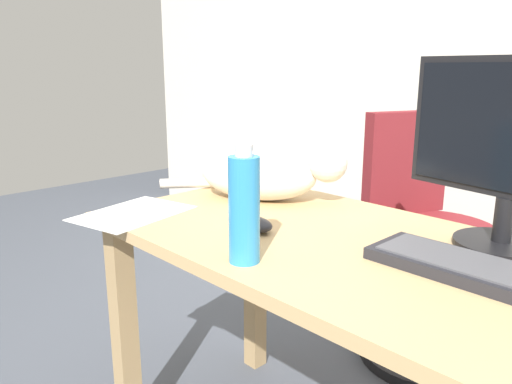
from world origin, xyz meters
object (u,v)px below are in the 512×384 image
office_chair (422,255)px  keyboard (485,273)px  cat (265,173)px  computer_mouse (254,224)px  water_bottle (244,208)px  monitor (512,147)px

office_chair → keyboard: office_chair is taller
cat → computer_mouse: 0.30m
keyboard → cat: 0.71m
water_bottle → keyboard: bearing=34.9°
cat → water_bottle: bearing=-49.8°
keyboard → water_bottle: size_ratio=1.80×
cat → keyboard: bearing=-9.1°
cat → computer_mouse: size_ratio=5.13×
monitor → water_bottle: bearing=-125.8°
cat → monitor: bearing=7.5°
monitor → keyboard: 0.29m
keyboard → cat: (-0.70, 0.11, 0.07)m
monitor → water_bottle: monitor is taller
cat → computer_mouse: bearing=-50.1°
monitor → computer_mouse: bearing=-145.9°
keyboard → water_bottle: bearing=-145.1°
office_chair → monitor: 0.90m
computer_mouse → water_bottle: (0.13, -0.15, 0.10)m
computer_mouse → water_bottle: 0.22m
cat → water_bottle: 0.50m
monitor → cat: bearing=-172.5°
office_chair → monitor: monitor is taller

